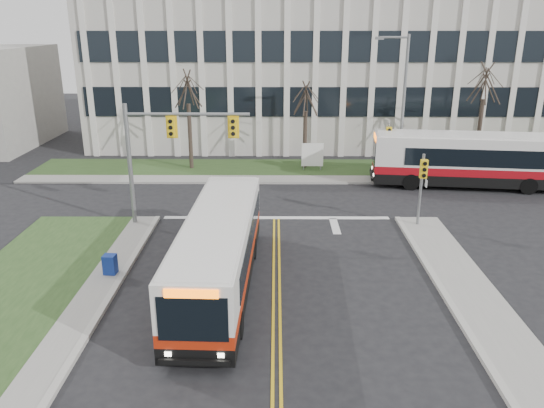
% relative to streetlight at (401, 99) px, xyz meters
% --- Properties ---
extents(ground, '(120.00, 120.00, 0.00)m').
position_rel_streetlight_xyz_m(ground, '(-8.03, -16.20, -5.19)').
color(ground, black).
rests_on(ground, ground).
extents(sidewalk_west, '(1.20, 26.00, 0.14)m').
position_rel_streetlight_xyz_m(sidewalk_west, '(-15.03, -21.20, -5.12)').
color(sidewalk_west, '#9E9B93').
rests_on(sidewalk_west, ground).
extents(sidewalk_east, '(2.00, 26.00, 0.14)m').
position_rel_streetlight_xyz_m(sidewalk_east, '(-0.53, -21.20, -5.12)').
color(sidewalk_east, '#9E9B93').
rests_on(sidewalk_east, ground).
extents(sidewalk_cross, '(44.00, 1.60, 0.14)m').
position_rel_streetlight_xyz_m(sidewalk_cross, '(-3.03, -1.00, -5.12)').
color(sidewalk_cross, '#9E9B93').
rests_on(sidewalk_cross, ground).
extents(building_lawn, '(44.00, 5.00, 0.12)m').
position_rel_streetlight_xyz_m(building_lawn, '(-3.03, 1.80, -5.13)').
color(building_lawn, '#2A461E').
rests_on(building_lawn, ground).
extents(office_building, '(40.00, 16.00, 12.00)m').
position_rel_streetlight_xyz_m(office_building, '(-3.03, 13.80, 0.81)').
color(office_building, beige).
rests_on(office_building, ground).
extents(mast_arm_signal, '(6.11, 0.38, 6.20)m').
position_rel_streetlight_xyz_m(mast_arm_signal, '(-13.65, -9.04, -0.94)').
color(mast_arm_signal, slate).
rests_on(mast_arm_signal, ground).
extents(signal_pole_near, '(0.34, 0.39, 3.80)m').
position_rel_streetlight_xyz_m(signal_pole_near, '(-0.83, -9.30, -2.69)').
color(signal_pole_near, slate).
rests_on(signal_pole_near, ground).
extents(signal_pole_far, '(0.34, 0.39, 3.80)m').
position_rel_streetlight_xyz_m(signal_pole_far, '(-0.83, -0.80, -2.69)').
color(signal_pole_far, slate).
rests_on(signal_pole_far, ground).
extents(streetlight, '(2.15, 0.25, 9.20)m').
position_rel_streetlight_xyz_m(streetlight, '(0.00, 0.00, 0.00)').
color(streetlight, slate).
rests_on(streetlight, ground).
extents(directory_sign, '(1.50, 0.12, 2.00)m').
position_rel_streetlight_xyz_m(directory_sign, '(-5.53, 1.30, -4.02)').
color(directory_sign, slate).
rests_on(directory_sign, ground).
extents(tree_left, '(1.80, 1.80, 7.70)m').
position_rel_streetlight_xyz_m(tree_left, '(-14.03, 1.80, 0.32)').
color(tree_left, '#42352B').
rests_on(tree_left, ground).
extents(tree_mid, '(1.80, 1.80, 6.82)m').
position_rel_streetlight_xyz_m(tree_mid, '(-6.03, 2.00, -0.31)').
color(tree_mid, '#42352B').
rests_on(tree_mid, ground).
extents(tree_right, '(1.80, 1.80, 8.25)m').
position_rel_streetlight_xyz_m(tree_right, '(5.97, 1.80, 0.71)').
color(tree_right, '#42352B').
rests_on(tree_right, ground).
extents(bus_main, '(2.76, 11.05, 2.93)m').
position_rel_streetlight_xyz_m(bus_main, '(-10.24, -15.82, -3.73)').
color(bus_main, silver).
rests_on(bus_main, ground).
extents(bus_cross, '(12.52, 4.10, 3.28)m').
position_rel_streetlight_xyz_m(bus_cross, '(4.32, -2.20, -3.56)').
color(bus_cross, silver).
rests_on(bus_cross, ground).
extents(newspaper_box_blue, '(0.53, 0.49, 0.95)m').
position_rel_streetlight_xyz_m(newspaper_box_blue, '(-14.83, -14.91, -4.72)').
color(newspaper_box_blue, navy).
rests_on(newspaper_box_blue, ground).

